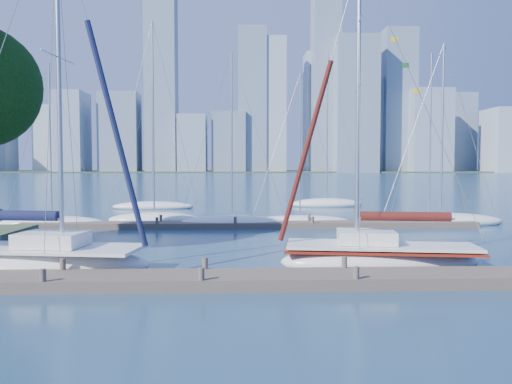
{
  "coord_description": "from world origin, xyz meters",
  "views": [
    {
      "loc": [
        1.17,
        -16.74,
        4.06
      ],
      "look_at": [
        1.93,
        4.0,
        2.97
      ],
      "focal_mm": 35.0,
      "sensor_mm": 36.0,
      "label": 1
    }
  ],
  "objects": [
    {
      "name": "ground",
      "position": [
        0.0,
        0.0,
        0.0
      ],
      "size": [
        700.0,
        700.0,
        0.0
      ],
      "primitive_type": "plane",
      "color": "#17324B",
      "rests_on": "ground"
    },
    {
      "name": "near_dock",
      "position": [
        0.0,
        0.0,
        0.2
      ],
      "size": [
        26.0,
        2.0,
        0.4
      ],
      "primitive_type": "cube",
      "color": "brown",
      "rests_on": "ground"
    },
    {
      "name": "far_dock",
      "position": [
        2.0,
        16.0,
        0.18
      ],
      "size": [
        30.0,
        1.8,
        0.36
      ],
      "primitive_type": "cube",
      "color": "brown",
      "rests_on": "ground"
    },
    {
      "name": "far_shore",
      "position": [
        0.0,
        320.0,
        0.0
      ],
      "size": [
        800.0,
        100.0,
        1.5
      ],
      "primitive_type": "cube",
      "color": "#38472D",
      "rests_on": "ground"
    },
    {
      "name": "sailboat_navy",
      "position": [
        -6.43,
        2.34,
        1.15
      ],
      "size": [
        8.73,
        3.89,
        14.48
      ],
      "rotation": [
        0.0,
        0.0,
        -0.14
      ],
      "color": "white",
      "rests_on": "ground"
    },
    {
      "name": "sailboat_maroon",
      "position": [
        6.85,
        2.85,
        1.01
      ],
      "size": [
        8.29,
        3.73,
        12.71
      ],
      "rotation": [
        0.0,
        0.0,
        -0.14
      ],
      "color": "white",
      "rests_on": "ground"
    },
    {
      "name": "bg_boat_0",
      "position": [
        -11.37,
        17.23,
        0.23
      ],
      "size": [
        7.34,
        3.79,
        11.2
      ],
      "rotation": [
        0.0,
        0.0,
        -0.26
      ],
      "color": "white",
      "rests_on": "ground"
    },
    {
      "name": "bg_boat_1",
      "position": [
        -4.81,
        19.06,
        0.29
      ],
      "size": [
        6.9,
        4.28,
        14.61
      ],
      "rotation": [
        0.0,
        0.0,
        0.34
      ],
      "color": "white",
      "rests_on": "ground"
    },
    {
      "name": "bg_boat_2",
      "position": [
        0.77,
        16.56,
        0.26
      ],
      "size": [
        7.47,
        4.16,
        11.89
      ],
      "rotation": [
        0.0,
        0.0,
        -0.29
      ],
      "color": "white",
      "rests_on": "ground"
    },
    {
      "name": "bg_boat_3",
      "position": [
        5.48,
        17.59,
        0.21
      ],
      "size": [
        7.29,
        4.34,
        10.72
      ],
      "rotation": [
        0.0,
        0.0,
        0.37
      ],
      "color": "white",
      "rests_on": "ground"
    },
    {
      "name": "bg_boat_4",
      "position": [
        14.48,
        17.39,
        0.24
      ],
      "size": [
        5.6,
        2.27,
        12.08
      ],
      "rotation": [
        0.0,
        0.0,
        0.07
      ],
      "color": "white",
      "rests_on": "ground"
    },
    {
      "name": "bg_boat_5",
      "position": [
        15.19,
        17.07,
        0.27
      ],
      "size": [
        9.09,
        4.4,
        12.77
      ],
      "rotation": [
        0.0,
        0.0,
        0.24
      ],
      "color": "white",
      "rests_on": "ground"
    },
    {
      "name": "bg_boat_6",
      "position": [
        -6.89,
        30.83,
        0.24
      ],
      "size": [
        7.95,
        3.96,
        12.09
      ],
      "rotation": [
        0.0,
        0.0,
        -0.26
      ],
      "color": "white",
      "rests_on": "ground"
    },
    {
      "name": "bg_boat_7",
      "position": [
        10.07,
        32.79,
        0.31
      ],
      "size": [
        7.52,
        4.89,
        15.5
      ],
      "rotation": [
        0.0,
        0.0,
        -0.38
      ],
      "color": "white",
      "rests_on": "ground"
    },
    {
      "name": "skyline",
      "position": [
        24.87,
        290.55,
        36.74
      ],
      "size": [
        502.92,
        51.31,
        119.91
      ],
      "color": "#8096A5",
      "rests_on": "ground"
    }
  ]
}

